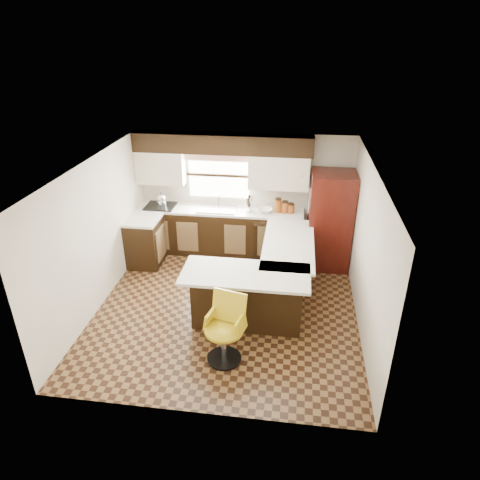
# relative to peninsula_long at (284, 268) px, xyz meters

# --- Properties ---
(floor) EXTENTS (4.40, 4.40, 0.00)m
(floor) POSITION_rel_peninsula_long_xyz_m (-0.90, -0.62, -0.45)
(floor) COLOR #49301A
(floor) RESTS_ON ground
(ceiling) EXTENTS (4.40, 4.40, 0.00)m
(ceiling) POSITION_rel_peninsula_long_xyz_m (-0.90, -0.62, 1.95)
(ceiling) COLOR silver
(ceiling) RESTS_ON wall_back
(wall_back) EXTENTS (4.40, 0.00, 4.40)m
(wall_back) POSITION_rel_peninsula_long_xyz_m (-0.90, 1.58, 0.75)
(wall_back) COLOR beige
(wall_back) RESTS_ON floor
(wall_front) EXTENTS (4.40, 0.00, 4.40)m
(wall_front) POSITION_rel_peninsula_long_xyz_m (-0.90, -2.83, 0.75)
(wall_front) COLOR beige
(wall_front) RESTS_ON floor
(wall_left) EXTENTS (0.00, 4.40, 4.40)m
(wall_left) POSITION_rel_peninsula_long_xyz_m (-3.00, -0.62, 0.75)
(wall_left) COLOR beige
(wall_left) RESTS_ON floor
(wall_right) EXTENTS (0.00, 4.40, 4.40)m
(wall_right) POSITION_rel_peninsula_long_xyz_m (1.20, -0.62, 0.75)
(wall_right) COLOR beige
(wall_right) RESTS_ON floor
(base_cab_back) EXTENTS (3.30, 0.60, 0.90)m
(base_cab_back) POSITION_rel_peninsula_long_xyz_m (-1.35, 1.28, 0.00)
(base_cab_back) COLOR black
(base_cab_back) RESTS_ON floor
(base_cab_left) EXTENTS (0.60, 0.70, 0.90)m
(base_cab_left) POSITION_rel_peninsula_long_xyz_m (-2.70, 0.62, 0.00)
(base_cab_left) COLOR black
(base_cab_left) RESTS_ON floor
(counter_back) EXTENTS (3.30, 0.60, 0.04)m
(counter_back) POSITION_rel_peninsula_long_xyz_m (-1.35, 1.28, 0.47)
(counter_back) COLOR silver
(counter_back) RESTS_ON base_cab_back
(counter_left) EXTENTS (0.60, 0.70, 0.04)m
(counter_left) POSITION_rel_peninsula_long_xyz_m (-2.70, 0.62, 0.47)
(counter_left) COLOR silver
(counter_left) RESTS_ON base_cab_left
(soffit) EXTENTS (3.40, 0.35, 0.36)m
(soffit) POSITION_rel_peninsula_long_xyz_m (-1.30, 1.40, 1.77)
(soffit) COLOR black
(soffit) RESTS_ON wall_back
(upper_cab_left) EXTENTS (0.94, 0.35, 0.64)m
(upper_cab_left) POSITION_rel_peninsula_long_xyz_m (-2.52, 1.40, 1.27)
(upper_cab_left) COLOR beige
(upper_cab_left) RESTS_ON wall_back
(upper_cab_right) EXTENTS (1.14, 0.35, 0.64)m
(upper_cab_right) POSITION_rel_peninsula_long_xyz_m (-0.22, 1.40, 1.27)
(upper_cab_right) COLOR beige
(upper_cab_right) RESTS_ON wall_back
(window_pane) EXTENTS (1.20, 0.02, 0.90)m
(window_pane) POSITION_rel_peninsula_long_xyz_m (-1.40, 1.56, 1.10)
(window_pane) COLOR white
(window_pane) RESTS_ON wall_back
(valance) EXTENTS (1.30, 0.06, 0.18)m
(valance) POSITION_rel_peninsula_long_xyz_m (-1.40, 1.52, 1.49)
(valance) COLOR #D19B93
(valance) RESTS_ON wall_back
(sink) EXTENTS (0.75, 0.45, 0.03)m
(sink) POSITION_rel_peninsula_long_xyz_m (-1.40, 1.25, 0.51)
(sink) COLOR #B2B2B7
(sink) RESTS_ON counter_back
(dishwasher) EXTENTS (0.58, 0.03, 0.78)m
(dishwasher) POSITION_rel_peninsula_long_xyz_m (-0.35, 0.99, -0.02)
(dishwasher) COLOR black
(dishwasher) RESTS_ON floor
(cooktop) EXTENTS (0.58, 0.50, 0.02)m
(cooktop) POSITION_rel_peninsula_long_xyz_m (-2.55, 1.25, 0.51)
(cooktop) COLOR black
(cooktop) RESTS_ON counter_back
(peninsula_long) EXTENTS (0.60, 1.95, 0.90)m
(peninsula_long) POSITION_rel_peninsula_long_xyz_m (0.00, 0.00, 0.00)
(peninsula_long) COLOR black
(peninsula_long) RESTS_ON floor
(peninsula_return) EXTENTS (1.65, 0.60, 0.90)m
(peninsula_return) POSITION_rel_peninsula_long_xyz_m (-0.53, -0.97, 0.00)
(peninsula_return) COLOR black
(peninsula_return) RESTS_ON floor
(counter_pen_long) EXTENTS (0.84, 1.95, 0.04)m
(counter_pen_long) POSITION_rel_peninsula_long_xyz_m (0.05, 0.00, 0.47)
(counter_pen_long) COLOR silver
(counter_pen_long) RESTS_ON peninsula_long
(counter_pen_return) EXTENTS (1.89, 0.84, 0.04)m
(counter_pen_return) POSITION_rel_peninsula_long_xyz_m (-0.55, -1.06, 0.47)
(counter_pen_return) COLOR silver
(counter_pen_return) RESTS_ON peninsula_return
(refrigerator) EXTENTS (0.79, 0.76, 1.85)m
(refrigerator) POSITION_rel_peninsula_long_xyz_m (0.78, 1.06, 0.47)
(refrigerator) COLOR #3D0F0A
(refrigerator) RESTS_ON floor
(bar_chair) EXTENTS (0.64, 0.64, 0.99)m
(bar_chair) POSITION_rel_peninsula_long_xyz_m (-0.74, -1.87, 0.04)
(bar_chair) COLOR gold
(bar_chair) RESTS_ON floor
(kettle) EXTENTS (0.20, 0.20, 0.27)m
(kettle) POSITION_rel_peninsula_long_xyz_m (-2.52, 1.26, 0.66)
(kettle) COLOR silver
(kettle) RESTS_ON cooktop
(percolator) EXTENTS (0.15, 0.15, 0.29)m
(percolator) POSITION_rel_peninsula_long_xyz_m (-0.77, 1.28, 0.64)
(percolator) COLOR silver
(percolator) RESTS_ON counter_back
(mixing_bowl) EXTENTS (0.28, 0.28, 0.07)m
(mixing_bowl) POSITION_rel_peninsula_long_xyz_m (-0.45, 1.28, 0.53)
(mixing_bowl) COLOR white
(mixing_bowl) RESTS_ON counter_back
(canister_large) EXTENTS (0.13, 0.13, 0.26)m
(canister_large) POSITION_rel_peninsula_long_xyz_m (-0.21, 1.30, 0.62)
(canister_large) COLOR brown
(canister_large) RESTS_ON counter_back
(canister_med) EXTENTS (0.14, 0.14, 0.20)m
(canister_med) POSITION_rel_peninsula_long_xyz_m (-0.07, 1.30, 0.60)
(canister_med) COLOR brown
(canister_med) RESTS_ON counter_back
(canister_small) EXTENTS (0.13, 0.13, 0.17)m
(canister_small) POSITION_rel_peninsula_long_xyz_m (0.05, 1.30, 0.58)
(canister_small) COLOR brown
(canister_small) RESTS_ON counter_back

